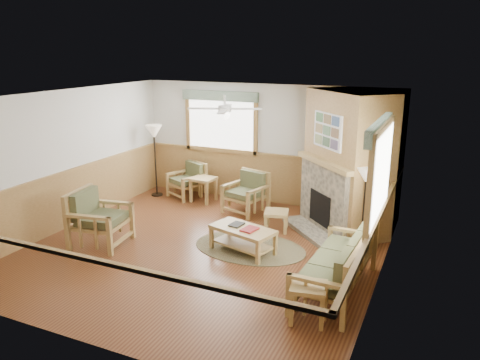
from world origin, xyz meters
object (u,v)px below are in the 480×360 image
at_px(sofa, 336,263).
at_px(footstool, 276,221).
at_px(armchair_back_right, 246,193).
at_px(floor_lamp_right, 364,209).
at_px(floor_lamp_left, 155,161).
at_px(end_table_chairs, 204,189).
at_px(end_table_sofa, 308,303).
at_px(armchair_back_left, 187,180).
at_px(coffee_table, 243,240).
at_px(armchair_left, 100,218).

height_order(sofa, footstool, sofa).
xyz_separation_m(armchair_back_right, floor_lamp_right, (2.65, -0.92, 0.31)).
bearing_deg(armchair_back_right, floor_lamp_left, -169.44).
bearing_deg(armchair_back_right, sofa, -29.78).
height_order(end_table_chairs, end_table_sofa, end_table_chairs).
xyz_separation_m(footstool, floor_lamp_right, (1.68, -0.20, 0.55)).
bearing_deg(sofa, end_table_sofa, -6.48).
distance_m(armchair_back_left, floor_lamp_right, 4.60).
distance_m(sofa, coffee_table, 1.94).
relative_size(armchair_back_right, coffee_table, 0.78).
bearing_deg(sofa, floor_lamp_right, -179.83).
distance_m(end_table_sofa, floor_lamp_right, 2.67).
height_order(armchair_left, end_table_sofa, armchair_left).
height_order(armchair_left, floor_lamp_left, floor_lamp_left).
xyz_separation_m(floor_lamp_left, floor_lamp_right, (5.10, -1.14, -0.11)).
xyz_separation_m(end_table_chairs, floor_lamp_left, (-1.26, -0.06, 0.58)).
relative_size(footstool, floor_lamp_left, 0.26).
distance_m(armchair_back_left, end_table_sofa, 5.75).
height_order(end_table_chairs, floor_lamp_right, floor_lamp_right).
bearing_deg(floor_lamp_right, armchair_left, -158.21).
distance_m(sofa, armchair_back_right, 3.68).
xyz_separation_m(armchair_back_left, floor_lamp_left, (-0.72, -0.21, 0.45)).
bearing_deg(sofa, floor_lamp_left, -116.81).
xyz_separation_m(sofa, coffee_table, (-1.79, 0.70, -0.22)).
xyz_separation_m(armchair_back_right, coffee_table, (0.78, -1.92, -0.21)).
distance_m(sofa, end_table_sofa, 0.94).
xyz_separation_m(coffee_table, footstool, (0.19, 1.20, -0.03)).
bearing_deg(footstool, coffee_table, -98.96).
bearing_deg(end_table_chairs, end_table_sofa, -46.52).
height_order(armchair_back_right, armchair_left, armchair_left).
bearing_deg(sofa, armchair_left, -86.76).
distance_m(end_table_chairs, end_table_sofa, 5.26).
bearing_deg(armchair_back_left, sofa, -10.61).
bearing_deg(armchair_back_right, floor_lamp_right, -3.45).
xyz_separation_m(armchair_left, floor_lamp_right, (4.35, 1.74, 0.25)).
height_order(sofa, floor_lamp_right, floor_lamp_right).
relative_size(sofa, armchair_back_left, 2.39).
distance_m(coffee_table, end_table_sofa, 2.31).
bearing_deg(floor_lamp_right, footstool, 173.24).
distance_m(armchair_back_right, coffee_table, 2.09).
bearing_deg(end_table_chairs, sofa, -37.66).
relative_size(sofa, coffee_table, 1.73).
bearing_deg(end_table_sofa, floor_lamp_right, 85.13).
height_order(armchair_left, floor_lamp_right, floor_lamp_right).
bearing_deg(armchair_left, coffee_table, -82.73).
height_order(coffee_table, floor_lamp_left, floor_lamp_left).
height_order(sofa, coffee_table, sofa).
bearing_deg(sofa, armchair_back_left, -122.69).
bearing_deg(floor_lamp_right, armchair_back_left, 162.78).
relative_size(armchair_back_left, floor_lamp_left, 0.47).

